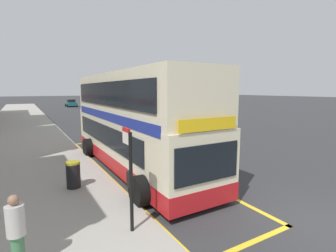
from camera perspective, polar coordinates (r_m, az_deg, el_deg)
The scene contains 10 objects.
ground_plane at distance 36.19m, azimuth -19.09°, elevation 1.92°, with size 260.00×260.00×0.00m, color #333335.
pavement_near at distance 35.51m, azimuth -30.23°, elevation 1.26°, with size 6.00×76.00×0.14m, color #A39E93.
double_decker_bus at distance 11.94m, azimuth -7.96°, elevation 0.39°, with size 3.28×11.06×4.40m.
bus_bay_markings at distance 12.23m, azimuth -7.18°, elevation -9.31°, with size 3.19×13.97×0.01m.
bus_stop_sign at distance 6.40m, azimuth -8.65°, elevation -10.03°, with size 0.09×0.51×2.59m.
parked_car_maroon_behind at distance 53.03m, azimuth -17.55°, elevation 4.72°, with size 2.09×4.20×1.62m.
parked_car_maroon_kerbside at distance 24.46m, azimuth -6.96°, elevation 1.40°, with size 2.09×4.20×1.62m.
parked_car_teal_ahead at distance 58.98m, azimuth -21.06°, elevation 4.86°, with size 2.09×4.20×1.62m.
pedestrian_waiting_near_sign at distance 5.99m, azimuth -31.09°, elevation -19.64°, with size 0.34×0.34×1.58m.
litter_bin at distance 9.91m, azimuth -20.62°, elevation -10.24°, with size 0.51×0.51×0.97m.
Camera 1 is at (-6.94, -3.33, 3.67)m, focal length 26.97 mm.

